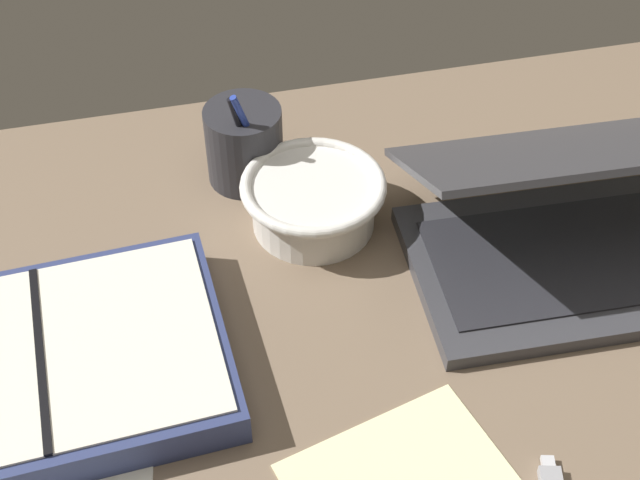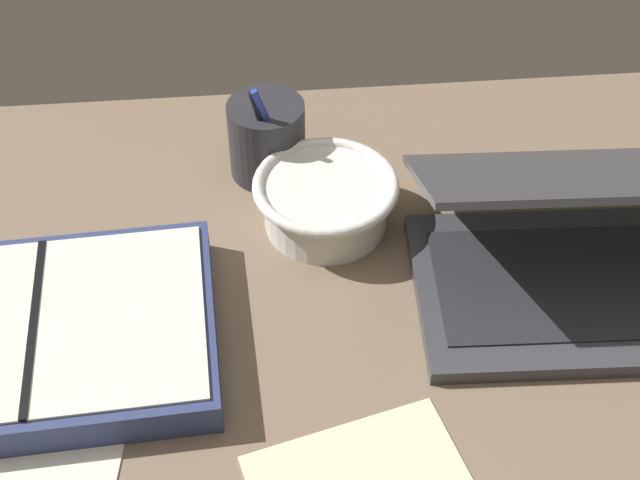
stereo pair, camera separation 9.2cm
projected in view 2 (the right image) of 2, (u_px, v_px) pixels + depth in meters
The scene contains 5 objects.
desk_top at pixel (360, 390), 88.43cm from camera, with size 140.00×100.00×2.00cm, color #75604C.
laptop at pixel (580, 249), 94.36cm from camera, with size 36.01×28.99×17.49cm.
bowl at pixel (326, 200), 101.65cm from camera, with size 16.66×16.66×6.44cm.
pen_cup at pixel (267, 139), 107.41cm from camera, with size 9.28×9.28×14.22cm.
planner at pixel (38, 336), 89.37cm from camera, with size 36.71×26.92×4.35cm.
Camera 2 is at (-8.78, -51.68, 73.89)cm, focal length 50.00 mm.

